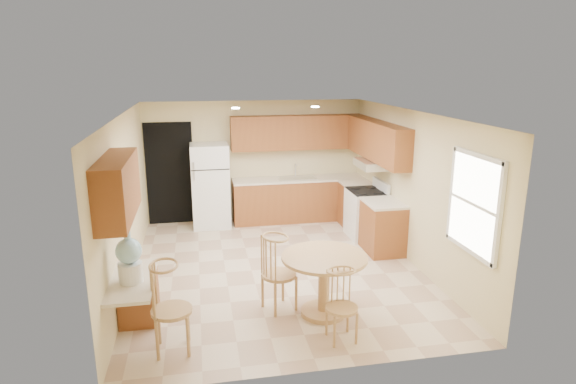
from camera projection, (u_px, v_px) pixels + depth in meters
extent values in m
plane|color=beige|center=(277.00, 269.00, 7.80)|extent=(5.50, 5.50, 0.00)
cube|color=white|center=(276.00, 113.00, 7.16)|extent=(4.50, 5.50, 0.02)
cube|color=#CEB98B|center=(255.00, 161.00, 10.09)|extent=(4.50, 0.02, 2.50)
cube|color=#CEB98B|center=(321.00, 263.00, 4.87)|extent=(4.50, 0.02, 2.50)
cube|color=#CEB98B|center=(126.00, 202.00, 7.07)|extent=(0.02, 5.50, 2.50)
cube|color=#CEB98B|center=(411.00, 188.00, 7.89)|extent=(0.02, 5.50, 2.50)
cube|color=black|center=(170.00, 174.00, 9.81)|extent=(0.90, 0.02, 2.10)
cube|color=brown|center=(298.00, 200.00, 10.17)|extent=(2.75, 0.60, 0.87)
cube|color=beige|center=(298.00, 179.00, 10.06)|extent=(2.75, 0.63, 0.04)
cube|color=brown|center=(356.00, 205.00, 9.80)|extent=(0.60, 0.59, 0.87)
cube|color=beige|center=(357.00, 183.00, 9.69)|extent=(0.63, 0.59, 0.04)
cube|color=brown|center=(383.00, 228.00, 8.42)|extent=(0.60, 0.80, 0.87)
cube|color=beige|center=(384.00, 203.00, 8.31)|extent=(0.63, 0.80, 0.04)
cube|color=brown|center=(297.00, 132.00, 9.94)|extent=(2.75, 0.33, 0.70)
cube|color=brown|center=(377.00, 141.00, 8.86)|extent=(0.33, 2.42, 0.70)
cube|color=brown|center=(118.00, 188.00, 5.43)|extent=(0.33, 1.40, 0.70)
cube|color=silver|center=(297.00, 178.00, 10.05)|extent=(0.78, 0.44, 0.01)
cube|color=silver|center=(372.00, 164.00, 8.92)|extent=(0.50, 0.76, 0.14)
cube|color=brown|center=(138.00, 296.00, 6.09)|extent=(0.48, 0.42, 0.72)
cube|color=beige|center=(132.00, 281.00, 5.63)|extent=(0.50, 1.20, 0.04)
cube|color=white|center=(475.00, 204.00, 6.06)|extent=(0.05, 1.00, 1.20)
cube|color=white|center=(479.00, 156.00, 5.90)|extent=(0.05, 1.10, 0.06)
cube|color=white|center=(469.00, 250.00, 6.22)|extent=(0.05, 1.10, 0.06)
cube|color=white|center=(499.00, 216.00, 5.56)|extent=(0.05, 0.06, 1.28)
cube|color=white|center=(452.00, 193.00, 6.57)|extent=(0.05, 0.06, 1.28)
cylinder|color=white|center=(236.00, 108.00, 8.22)|extent=(0.14, 0.14, 0.02)
cylinder|color=white|center=(315.00, 107.00, 8.47)|extent=(0.14, 0.14, 0.02)
cube|color=white|center=(211.00, 186.00, 9.69)|extent=(0.75, 0.70, 1.69)
cube|color=black|center=(210.00, 170.00, 9.26)|extent=(0.73, 0.01, 0.02)
cube|color=silver|center=(194.00, 176.00, 9.21)|extent=(0.03, 0.03, 0.18)
cube|color=silver|center=(194.00, 166.00, 9.16)|extent=(0.03, 0.03, 0.14)
cube|color=white|center=(366.00, 214.00, 9.15)|extent=(0.65, 0.76, 0.90)
cube|color=black|center=(367.00, 191.00, 9.04)|extent=(0.64, 0.75, 0.02)
cube|color=white|center=(381.00, 185.00, 9.06)|extent=(0.06, 0.76, 0.18)
cylinder|color=tan|center=(323.00, 311.00, 6.38)|extent=(0.60, 0.60, 0.06)
cylinder|color=tan|center=(324.00, 286.00, 6.28)|extent=(0.15, 0.15, 0.74)
cylinder|color=tan|center=(324.00, 257.00, 6.18)|extent=(1.11, 1.11, 0.04)
cylinder|color=tan|center=(279.00, 275.00, 6.40)|extent=(0.46, 0.46, 0.04)
cylinder|color=tan|center=(265.00, 287.00, 6.59)|extent=(0.04, 0.04, 0.49)
cylinder|color=tan|center=(289.00, 285.00, 6.65)|extent=(0.04, 0.04, 0.49)
cylinder|color=tan|center=(269.00, 298.00, 6.27)|extent=(0.04, 0.04, 0.49)
cylinder|color=tan|center=(294.00, 296.00, 6.33)|extent=(0.04, 0.04, 0.49)
cylinder|color=tan|center=(342.00, 308.00, 5.68)|extent=(0.39, 0.39, 0.04)
cylinder|color=tan|center=(327.00, 319.00, 5.84)|extent=(0.03, 0.03, 0.41)
cylinder|color=tan|center=(349.00, 317.00, 5.89)|extent=(0.03, 0.03, 0.41)
cylinder|color=tan|center=(333.00, 331.00, 5.58)|extent=(0.03, 0.03, 0.41)
cylinder|color=tan|center=(356.00, 329.00, 5.63)|extent=(0.03, 0.03, 0.41)
cylinder|color=tan|center=(172.00, 311.00, 5.44)|extent=(0.47, 0.47, 0.04)
cylinder|color=tan|center=(159.00, 324.00, 5.64)|extent=(0.04, 0.04, 0.50)
cylinder|color=tan|center=(188.00, 322.00, 5.70)|extent=(0.04, 0.04, 0.50)
cylinder|color=tan|center=(157.00, 340.00, 5.32)|extent=(0.04, 0.04, 0.50)
cylinder|color=tan|center=(188.00, 337.00, 5.38)|extent=(0.04, 0.04, 0.50)
cylinder|color=white|center=(131.00, 272.00, 5.53)|extent=(0.28, 0.28, 0.23)
sphere|color=#97CFEA|center=(129.00, 251.00, 5.46)|extent=(0.30, 0.30, 0.30)
cylinder|color=#97CFEA|center=(127.00, 235.00, 5.41)|extent=(0.07, 0.07, 0.08)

